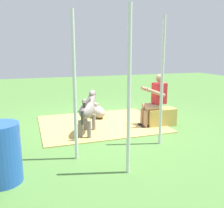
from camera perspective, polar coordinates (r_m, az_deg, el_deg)
ground_plane at (r=6.70m, az=-0.36°, el=-4.44°), size 24.00×24.00×0.00m
hay_patch at (r=6.66m, az=-2.61°, el=-4.46°), size 3.08×2.52×0.02m
hay_bale at (r=6.62m, az=10.79°, el=-2.87°), size 0.76×0.40×0.45m
person_seated at (r=6.43m, az=9.70°, el=1.34°), size 0.66×0.42×1.33m
pony_standing at (r=5.83m, az=-5.50°, el=-1.25°), size 0.75×1.26×0.93m
pony_lying at (r=7.38m, az=-4.09°, el=-1.39°), size 0.58×1.36×0.42m
soda_bottle at (r=7.13m, az=13.76°, el=-2.59°), size 0.07×0.07×0.30m
water_barrel at (r=4.05m, az=-23.86°, el=-10.23°), size 0.57×0.57×0.89m
tent_pole_left at (r=5.11m, az=11.25°, el=4.81°), size 0.06×0.06×2.57m
tent_pole_right at (r=4.33m, az=-8.47°, el=3.61°), size 0.06×0.06×2.57m
tent_pole_mid at (r=3.77m, az=3.86°, el=2.44°), size 0.06×0.06×2.57m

